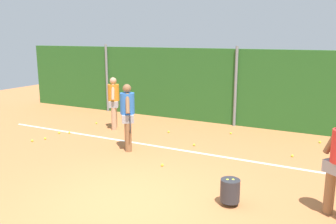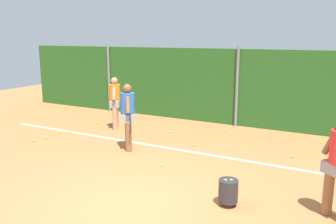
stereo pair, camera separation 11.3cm
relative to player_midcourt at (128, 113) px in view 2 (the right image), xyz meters
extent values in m
plane|color=#C67542|center=(1.81, -0.68, -1.02)|extent=(28.88, 28.88, 0.00)
cube|color=#286023|center=(1.81, 4.08, 0.30)|extent=(18.77, 0.25, 2.64)
cylinder|color=gray|center=(-3.61, 3.90, 0.35)|extent=(0.10, 0.10, 2.74)
cylinder|color=gray|center=(1.81, 3.90, 0.35)|extent=(0.10, 0.10, 2.74)
cube|color=white|center=(1.81, 0.60, -1.01)|extent=(13.72, 0.10, 0.01)
cylinder|color=#8C603D|center=(5.13, -1.39, -0.62)|extent=(0.17, 0.17, 0.79)
cylinder|color=#8C603D|center=(5.09, -1.36, 0.30)|extent=(0.28, 0.23, 0.54)
cylinder|color=#8C603D|center=(-0.11, 0.15, -0.62)|extent=(0.18, 0.18, 0.79)
cylinder|color=#8C603D|center=(0.10, -0.14, -0.62)|extent=(0.18, 0.18, 0.79)
cube|color=#99999E|center=(0.00, 0.00, -0.12)|extent=(0.56, 0.61, 0.21)
cylinder|color=blue|center=(0.00, 0.00, 0.27)|extent=(0.39, 0.39, 0.56)
sphere|color=#8C603D|center=(0.00, 0.00, 0.68)|extent=(0.23, 0.23, 0.23)
cylinder|color=#8C603D|center=(-0.13, 0.18, 0.32)|extent=(0.24, 0.28, 0.54)
cylinder|color=#8C603D|center=(0.13, -0.18, 0.32)|extent=(0.24, 0.28, 0.54)
cylinder|color=black|center=(0.22, -0.22, -0.06)|extent=(0.03, 0.03, 0.28)
torus|color=#26262B|center=(0.22, -0.22, -0.33)|extent=(0.19, 0.24, 0.28)
cylinder|color=tan|center=(-1.57, 1.52, -0.64)|extent=(0.17, 0.17, 0.76)
cylinder|color=tan|center=(-1.75, 1.81, -0.64)|extent=(0.17, 0.17, 0.76)
cube|color=#99999E|center=(-1.66, 1.66, -0.15)|extent=(0.52, 0.59, 0.20)
cylinder|color=orange|center=(-1.66, 1.66, 0.22)|extent=(0.37, 0.37, 0.54)
sphere|color=tan|center=(-1.66, 1.66, 0.61)|extent=(0.22, 0.22, 0.22)
cylinder|color=tan|center=(-1.55, 1.48, 0.26)|extent=(0.21, 0.28, 0.52)
cylinder|color=tan|center=(-1.77, 1.84, 0.26)|extent=(0.21, 0.28, 0.52)
cylinder|color=#2D2D33|center=(3.50, -1.90, -0.73)|extent=(0.36, 0.36, 0.42)
cylinder|color=#2D2D33|center=(3.62, -1.90, -0.98)|extent=(0.02, 0.02, 0.08)
cylinder|color=#2D2D33|center=(3.37, -1.90, -0.98)|extent=(0.02, 0.02, 0.08)
cylinder|color=#2D2D33|center=(3.50, -1.77, -0.98)|extent=(0.02, 0.02, 0.08)
sphere|color=#CCDB33|center=(3.54, -1.87, -0.54)|extent=(0.07, 0.07, 0.07)
sphere|color=#CCDB33|center=(3.45, -1.92, -0.54)|extent=(0.07, 0.07, 0.07)
sphere|color=#CCDB33|center=(0.21, 2.02, -0.98)|extent=(0.07, 0.07, 0.07)
sphere|color=#CCDB33|center=(-2.62, 1.89, -0.98)|extent=(0.07, 0.07, 0.07)
sphere|color=#CCDB33|center=(1.50, 1.11, -0.98)|extent=(0.07, 0.07, 0.07)
sphere|color=#CCDB33|center=(-2.92, -0.72, -0.98)|extent=(0.07, 0.07, 0.07)
sphere|color=#CCDB33|center=(2.04, 2.79, -0.98)|extent=(0.07, 0.07, 0.07)
sphere|color=#CCDB33|center=(-2.76, -0.37, -0.98)|extent=(0.07, 0.07, 0.07)
sphere|color=#CCDB33|center=(-2.58, 0.47, -0.98)|extent=(0.07, 0.07, 0.07)
sphere|color=#CCDB33|center=(4.64, 3.04, -0.98)|extent=(0.07, 0.07, 0.07)
sphere|color=#CCDB33|center=(1.45, -0.72, -0.98)|extent=(0.07, 0.07, 0.07)
sphere|color=#CCDB33|center=(4.12, 1.42, -0.98)|extent=(0.07, 0.07, 0.07)
sphere|color=#CCDB33|center=(-2.85, 0.30, -0.98)|extent=(0.07, 0.07, 0.07)
camera|label=1|loc=(5.27, -7.78, 2.04)|focal=37.86mm
camera|label=2|loc=(5.37, -7.73, 2.04)|focal=37.86mm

